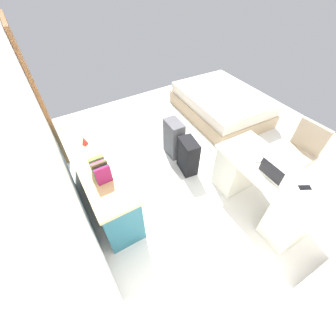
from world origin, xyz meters
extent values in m
plane|color=silver|center=(0.00, 0.00, 0.00)|extent=(5.33, 5.33, 0.00)
cube|color=white|center=(0.00, 2.12, 1.41)|extent=(4.33, 0.10, 2.83)
cube|color=#936038|center=(1.62, 2.04, 1.02)|extent=(0.88, 0.05, 2.04)
cube|color=silver|center=(-1.11, -0.07, 0.72)|extent=(1.46, 0.70, 0.04)
cube|color=beige|center=(-1.60, -0.06, 0.35)|extent=(0.41, 0.60, 0.71)
cube|color=beige|center=(-0.62, -0.08, 0.35)|extent=(0.41, 0.60, 0.71)
cylinder|color=black|center=(-0.94, -0.86, 0.02)|extent=(0.52, 0.52, 0.04)
cylinder|color=black|center=(-0.94, -0.86, 0.21)|extent=(0.06, 0.06, 0.42)
cube|color=tan|center=(-0.94, -0.86, 0.46)|extent=(0.48, 0.48, 0.08)
cube|color=tan|center=(-0.93, -1.05, 0.72)|extent=(0.44, 0.08, 0.44)
cube|color=#235B6B|center=(0.15, 1.74, 0.37)|extent=(1.76, 0.44, 0.75)
cube|color=tan|center=(0.15, 1.74, 0.77)|extent=(1.80, 0.48, 0.04)
cube|color=#1E4E5B|center=(-0.24, 1.52, 0.21)|extent=(0.67, 0.01, 0.26)
cube|color=#1E4E5B|center=(0.55, 1.52, 0.21)|extent=(0.67, 0.01, 0.26)
cube|color=tan|center=(0.99, -1.14, 0.14)|extent=(1.97, 1.50, 0.28)
cube|color=silver|center=(0.99, -1.14, 0.38)|extent=(1.91, 1.43, 0.20)
cube|color=white|center=(0.33, -1.10, 0.53)|extent=(0.51, 0.70, 0.10)
cube|color=black|center=(0.00, 0.39, 0.30)|extent=(0.39, 0.27, 0.59)
cube|color=#4C4C51|center=(0.45, 0.37, 0.33)|extent=(0.37, 0.24, 0.66)
cube|color=silver|center=(-1.16, -0.02, 0.75)|extent=(0.32, 0.23, 0.02)
cube|color=black|center=(-1.16, 0.08, 0.85)|extent=(0.31, 0.02, 0.19)
ellipsoid|color=white|center=(-0.90, -0.03, 0.76)|extent=(0.06, 0.10, 0.03)
cube|color=black|center=(-1.48, -0.16, 0.75)|extent=(0.12, 0.15, 0.01)
cube|color=#891C4F|center=(-0.28, 1.74, 0.91)|extent=(0.03, 0.17, 0.24)
cube|color=#1C5659|center=(-0.24, 1.74, 0.89)|extent=(0.04, 0.17, 0.20)
cube|color=brown|center=(-0.20, 1.74, 0.91)|extent=(0.03, 0.17, 0.24)
cube|color=#25955B|center=(-0.16, 1.74, 0.89)|extent=(0.04, 0.17, 0.20)
cube|color=#9A406B|center=(-0.12, 1.74, 0.88)|extent=(0.04, 0.17, 0.19)
cube|color=olive|center=(-0.08, 1.74, 0.89)|extent=(0.03, 0.17, 0.21)
cube|color=#B68F30|center=(-0.04, 1.74, 0.89)|extent=(0.03, 0.17, 0.19)
cone|color=red|center=(0.49, 1.74, 0.84)|extent=(0.08, 0.08, 0.11)
camera|label=1|loc=(-2.02, 1.97, 2.73)|focal=23.89mm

